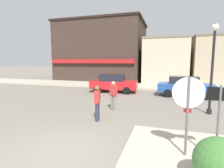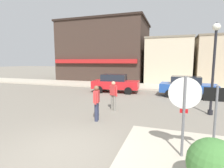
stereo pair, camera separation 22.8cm
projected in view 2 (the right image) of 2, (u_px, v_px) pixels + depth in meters
ground_plane at (57, 152)px, 5.19m from camera, size 160.00×160.00×0.00m
kerb_far at (139, 86)px, 18.52m from camera, size 80.00×4.00×0.15m
stop_sign at (184, 106)px, 4.53m from camera, size 0.82×0.07×2.30m
one_way_sign at (215, 117)px, 4.29m from camera, size 0.60×0.06×2.10m
lamp_post at (214, 56)px, 8.47m from camera, size 0.36×0.36×4.54m
parked_car_nearest at (115, 83)px, 15.27m from camera, size 4.12×2.11×1.56m
parked_car_second at (187, 86)px, 13.21m from camera, size 4.11×2.10×1.56m
pedestrian_crossing_near at (113, 95)px, 9.54m from camera, size 0.53×0.36×1.61m
pedestrian_crossing_far at (97, 102)px, 7.85m from camera, size 0.28×0.56×1.61m
building_corner_shop at (106, 52)px, 25.78m from camera, size 11.95×8.99×8.20m
building_storefront_left_near at (168, 61)px, 21.69m from camera, size 5.20×6.05×5.42m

